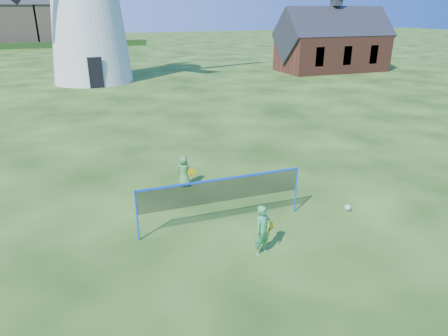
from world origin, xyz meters
name	(u,v)px	position (x,y,z in m)	size (l,w,h in m)	color
ground	(223,219)	(0.00, 0.00, 0.00)	(220.00, 220.00, 0.00)	black
chapel	(333,44)	(21.85, 26.73, 2.73)	(11.47, 5.56, 9.70)	brown
badminton_net	(222,191)	(-0.18, -0.35, 1.14)	(5.05, 0.05, 1.55)	blue
player_girl	(263,231)	(0.31, -2.16, 0.71)	(0.73, 0.52, 1.42)	#3E9B57
player_boy	(184,171)	(-0.48, 2.89, 0.58)	(0.69, 0.57, 1.16)	#448641
play_ball	(348,208)	(3.99, -0.87, 0.11)	(0.22, 0.22, 0.22)	green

